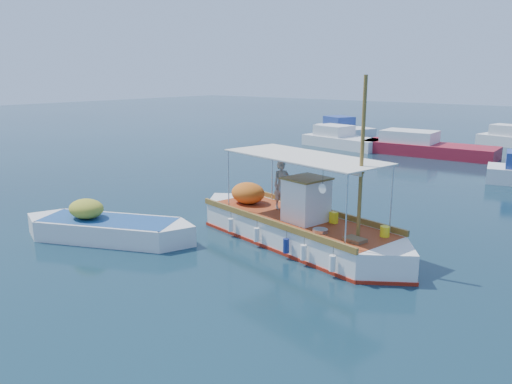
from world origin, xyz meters
The scene contains 6 objects.
ground centered at (0.00, 0.00, 0.00)m, with size 160.00×160.00×0.00m, color black.
fishing_caique centered at (0.18, -0.15, 0.50)m, with size 9.01×3.77×5.60m.
dinghy centered at (-4.88, -3.88, 0.32)m, with size 5.71×3.48×1.53m.
bg_boat_nw centered at (-9.40, 20.02, 0.49)m, with size 6.61×3.44×1.80m.
bg_boat_n centered at (-3.18, 20.31, 0.49)m, with size 8.91×3.23×1.80m.
bg_boat_far_w centered at (-13.15, 27.09, 0.49)m, with size 6.46×4.63×1.80m.
Camera 1 is at (9.05, -13.21, 5.46)m, focal length 35.00 mm.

